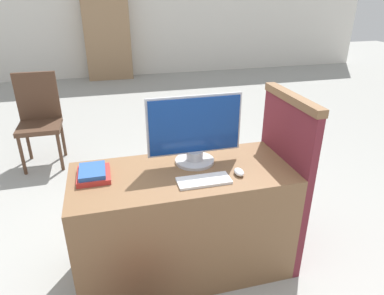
{
  "coord_description": "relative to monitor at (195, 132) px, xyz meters",
  "views": [
    {
      "loc": [
        -0.42,
        -1.52,
        1.8
      ],
      "look_at": [
        0.05,
        0.28,
        0.94
      ],
      "focal_mm": 32.0,
      "sensor_mm": 36.0,
      "label": 1
    }
  ],
  "objects": [
    {
      "name": "carrel_divider",
      "position": [
        0.61,
        -0.1,
        -0.37
      ],
      "size": [
        0.07,
        0.64,
        1.21
      ],
      "color": "maroon",
      "rests_on": "ground_plane"
    },
    {
      "name": "book_stack",
      "position": [
        -0.65,
        -0.04,
        -0.19
      ],
      "size": [
        0.2,
        0.23,
        0.06
      ],
      "color": "#B72D28",
      "rests_on": "desk"
    },
    {
      "name": "mouse",
      "position": [
        0.22,
        -0.24,
        -0.2
      ],
      "size": [
        0.06,
        0.09,
        0.04
      ],
      "color": "white",
      "rests_on": "desk"
    },
    {
      "name": "keyboard",
      "position": [
        -0.01,
        -0.26,
        -0.21
      ],
      "size": [
        0.32,
        0.14,
        0.02
      ],
      "color": "white",
      "rests_on": "desk"
    },
    {
      "name": "desk",
      "position": [
        -0.11,
        -0.11,
        -0.6
      ],
      "size": [
        1.39,
        0.62,
        0.76
      ],
      "color": "brown",
      "rests_on": "ground_plane"
    },
    {
      "name": "monitor",
      "position": [
        0.0,
        0.0,
        0.0
      ],
      "size": [
        0.61,
        0.26,
        0.45
      ],
      "color": "#B7B7BC",
      "rests_on": "desk"
    },
    {
      "name": "far_chair",
      "position": [
        -1.25,
        1.9,
        -0.42
      ],
      "size": [
        0.44,
        0.44,
        1.0
      ],
      "rotation": [
        0.0,
        0.0,
        -0.59
      ],
      "color": "#4C3323",
      "rests_on": "ground_plane"
    },
    {
      "name": "bookshelf_far",
      "position": [
        -0.35,
        5.85,
        -0.12
      ],
      "size": [
        0.95,
        0.32,
        1.73
      ],
      "color": "#9E7A56",
      "rests_on": "ground_plane"
    },
    {
      "name": "wall_back",
      "position": [
        -0.11,
        6.09,
        0.42
      ],
      "size": [
        12.0,
        0.06,
        2.8
      ],
      "color": "silver",
      "rests_on": "ground_plane"
    }
  ]
}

